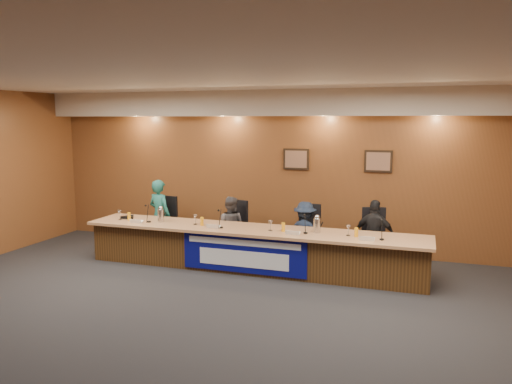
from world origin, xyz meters
TOP-DOWN VIEW (x-y plane):
  - floor at (0.00, 0.00)m, footprint 10.00×10.00m
  - ceiling at (0.00, 0.00)m, footprint 10.00×8.00m
  - wall_back at (0.00, 4.00)m, footprint 10.00×0.04m
  - soffit at (0.00, 3.75)m, footprint 10.00×0.50m
  - dais_body at (0.00, 2.40)m, footprint 6.00×0.80m
  - dais_top at (0.00, 2.35)m, footprint 6.10×0.95m
  - banner at (0.00, 1.99)m, footprint 2.20×0.02m
  - banner_text_upper at (0.00, 1.97)m, footprint 2.00×0.01m
  - banner_text_lower at (0.00, 1.97)m, footprint 1.60×0.01m
  - wall_photo_left at (0.40, 3.97)m, footprint 0.52×0.04m
  - wall_photo_right at (2.00, 3.97)m, footprint 0.52×0.04m
  - panelist_a at (-2.17, 3.01)m, footprint 0.60×0.48m
  - panelist_b at (-0.65, 3.01)m, footprint 0.60×0.48m
  - panelist_c at (0.82, 3.01)m, footprint 0.80×0.53m
  - panelist_d at (2.06, 3.01)m, footprint 0.78×0.43m
  - office_chair_a at (-2.17, 3.11)m, footprint 0.53×0.53m
  - office_chair_b at (-0.65, 3.11)m, footprint 0.60×0.60m
  - office_chair_c at (0.82, 3.11)m, footprint 0.51×0.51m
  - office_chair_d at (2.06, 3.11)m, footprint 0.58×0.58m
  - nameplate_a at (-2.15, 2.09)m, footprint 0.24×0.08m
  - microphone_a at (-1.96, 2.24)m, footprint 0.07×0.07m
  - juice_glass_a at (-2.40, 2.27)m, footprint 0.06×0.06m
  - water_glass_a at (-2.59, 2.26)m, footprint 0.08×0.08m
  - nameplate_b at (-0.62, 2.14)m, footprint 0.24×0.08m
  - microphone_b at (-0.50, 2.22)m, footprint 0.07×0.07m
  - juice_glass_b at (-0.91, 2.30)m, footprint 0.06×0.06m
  - water_glass_b at (-1.05, 2.33)m, footprint 0.08×0.08m
  - nameplate_c at (0.82, 2.10)m, footprint 0.24×0.08m
  - microphone_c at (1.00, 2.28)m, footprint 0.07×0.07m
  - juice_glass_c at (0.61, 2.30)m, footprint 0.06×0.06m
  - water_glass_c at (0.39, 2.28)m, footprint 0.08×0.08m
  - nameplate_d at (2.03, 2.07)m, footprint 0.24×0.08m
  - microphone_d at (2.25, 2.22)m, footprint 0.07×0.07m
  - juice_glass_d at (1.83, 2.31)m, footprint 0.06×0.06m
  - water_glass_d at (1.70, 2.34)m, footprint 0.08×0.08m
  - carafe_left at (-1.76, 2.34)m, footprint 0.12×0.12m
  - carafe_right at (1.17, 2.40)m, footprint 0.12×0.12m
  - speakerphone at (-2.50, 2.42)m, footprint 0.32×0.32m

SIDE VIEW (x-z plane):
  - floor at x=0.00m, z-range 0.00..0.00m
  - banner_text_lower at x=0.00m, z-range 0.16..0.44m
  - dais_body at x=0.00m, z-range 0.00..0.70m
  - banner at x=0.00m, z-range 0.05..0.71m
  - office_chair_a at x=-2.17m, z-range 0.44..0.52m
  - office_chair_b at x=-0.65m, z-range 0.44..0.52m
  - office_chair_c at x=0.82m, z-range 0.44..0.52m
  - office_chair_d at x=2.06m, z-range 0.44..0.52m
  - banner_text_upper at x=0.00m, z-range 0.53..0.63m
  - panelist_c at x=0.82m, z-range 0.00..1.16m
  - panelist_b at x=-0.65m, z-range 0.00..1.18m
  - panelist_d at x=2.06m, z-range 0.00..1.26m
  - panelist_a at x=-2.17m, z-range 0.00..1.45m
  - dais_top at x=0.00m, z-range 0.70..0.75m
  - microphone_a at x=-1.96m, z-range 0.75..0.77m
  - microphone_b at x=-0.50m, z-range 0.75..0.77m
  - microphone_c at x=1.00m, z-range 0.75..0.77m
  - microphone_d at x=2.25m, z-range 0.75..0.77m
  - speakerphone at x=-2.50m, z-range 0.75..0.80m
  - nameplate_a at x=-2.15m, z-range 0.74..0.85m
  - nameplate_b at x=-0.62m, z-range 0.74..0.85m
  - nameplate_c at x=0.82m, z-range 0.74..0.85m
  - nameplate_d at x=2.03m, z-range 0.74..0.85m
  - juice_glass_a at x=-2.40m, z-range 0.75..0.90m
  - juice_glass_b at x=-0.91m, z-range 0.75..0.90m
  - juice_glass_c at x=0.61m, z-range 0.75..0.90m
  - juice_glass_d at x=1.83m, z-range 0.75..0.90m
  - water_glass_a at x=-2.59m, z-range 0.75..0.93m
  - water_glass_b at x=-1.05m, z-range 0.75..0.93m
  - water_glass_c at x=0.39m, z-range 0.75..0.93m
  - water_glass_d at x=1.70m, z-range 0.75..0.93m
  - carafe_left at x=-1.76m, z-range 0.75..0.98m
  - carafe_right at x=1.17m, z-range 0.75..0.99m
  - wall_back at x=0.00m, z-range 0.00..3.20m
  - wall_photo_left at x=0.40m, z-range 1.64..2.06m
  - wall_photo_right at x=2.00m, z-range 1.64..2.06m
  - soffit at x=0.00m, z-range 2.70..3.20m
  - ceiling at x=0.00m, z-range 3.18..3.22m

